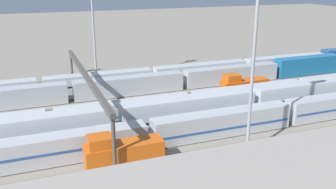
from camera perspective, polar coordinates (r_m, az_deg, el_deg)
The scene contains 18 objects.
ground_plane at distance 70.04m, azimuth 4.23°, elevation -2.12°, with size 400.00×400.00×0.00m, color gray.
track_bed_0 at distance 85.36m, azimuth -0.75°, elevation 1.69°, with size 140.00×2.80×0.12m, color #3D3833.
track_bed_1 at distance 80.89m, azimuth 0.48°, elevation 0.76°, with size 140.00×2.80×0.12m, color #4C443D.
track_bed_2 at distance 76.48m, azimuth 1.85°, elevation -0.27°, with size 140.00×2.80×0.12m, color #4C443D.
track_bed_3 at distance 72.15m, azimuth 3.39°, elevation -1.44°, with size 140.00×2.80×0.12m, color #3D3833.
track_bed_4 at distance 67.91m, azimuth 5.12°, elevation -2.75°, with size 140.00×2.80×0.12m, color #4C443D.
track_bed_5 at distance 63.78m, azimuth 7.09°, elevation -4.23°, with size 140.00×2.80×0.12m, color #3D3833.
track_bed_6 at distance 59.79m, azimuth 9.33°, elevation -5.90°, with size 140.00×2.80×0.12m, color #3D3833.
track_bed_7 at distance 55.96m, azimuth 11.91°, elevation -7.80°, with size 140.00×2.80×0.12m, color #4C443D.
train_on_track_4 at distance 65.59m, azimuth 1.89°, elevation -1.60°, with size 139.00×3.06×4.40m.
train_on_track_3 at distance 76.88m, azimuth 11.41°, elevation 1.11°, with size 10.00×3.00×5.00m.
train_on_track_1 at distance 80.79m, azimuth 1.37°, elevation 2.24°, with size 90.60×3.00×4.40m.
train_on_track_5 at distance 60.91m, azimuth 3.28°, elevation -2.64°, with size 71.40×3.06×5.00m.
train_on_track_0 at distance 83.37m, azimuth -3.78°, elevation 2.68°, with size 139.00×3.06×4.40m.
train_on_track_7 at distance 48.25m, azimuth -7.06°, elevation -9.13°, with size 10.00×3.00×5.00m.
train_on_track_6 at distance 63.65m, azimuth 16.23°, elevation -2.94°, with size 90.60×3.06×4.40m.
light_mast_1 at distance 48.58m, azimuth 13.36°, elevation 10.28°, with size 2.80×0.70×28.28m.
signal_gantry at distance 62.13m, azimuth -12.54°, elevation 2.35°, with size 0.70×40.00×8.80m.
Camera 1 is at (28.34, 59.35, 24.07)m, focal length 39.68 mm.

